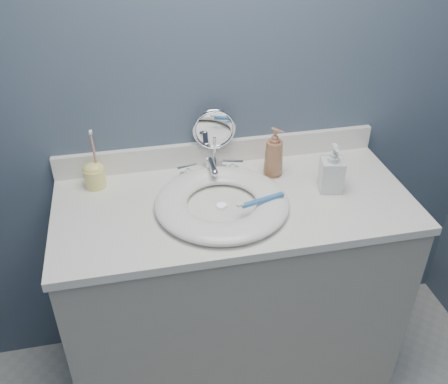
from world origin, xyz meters
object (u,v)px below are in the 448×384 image
object	(u,v)px
soap_bottle_amber	(274,152)
soap_bottle_clear	(332,168)
makeup_mirror	(214,136)
toothbrush_holder	(94,174)

from	to	relation	value
soap_bottle_amber	soap_bottle_clear	world-z (taller)	soap_bottle_amber
soap_bottle_amber	soap_bottle_clear	size ratio (longest dim) A/B	1.07
makeup_mirror	soap_bottle_amber	size ratio (longest dim) A/B	1.26
soap_bottle_amber	toothbrush_holder	xyz separation A→B (m)	(-0.64, 0.05, -0.04)
soap_bottle_clear	soap_bottle_amber	bearing A→B (deg)	152.89
soap_bottle_clear	toothbrush_holder	xyz separation A→B (m)	(-0.81, 0.19, -0.04)
soap_bottle_clear	makeup_mirror	bearing A→B (deg)	158.89
soap_bottle_amber	soap_bottle_clear	xyz separation A→B (m)	(0.17, -0.14, -0.01)
makeup_mirror	toothbrush_holder	bearing A→B (deg)	-170.50
makeup_mirror	soap_bottle_clear	distance (m)	0.44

